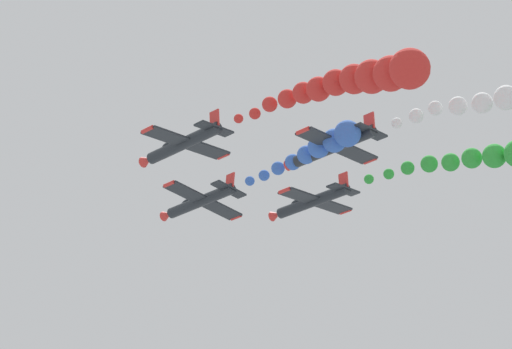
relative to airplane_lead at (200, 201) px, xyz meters
name	(u,v)px	position (x,y,z in m)	size (l,w,h in m)	color
airplane_lead	(200,201)	(0.00, 0.00, 0.00)	(9.55, 10.35, 2.46)	#23282D
smoke_trail_lead	(322,146)	(-1.29, -17.46, -0.32)	(3.60, 15.51, 2.54)	blue
airplane_left_inner	(182,144)	(-9.30, -7.73, 0.49)	(9.56, 10.35, 2.36)	#23282D
smoke_trail_left_inner	(363,79)	(-10.84, -29.84, -2.32)	(4.49, 21.77, 6.17)	red
airplane_right_inner	(312,202)	(7.81, -8.10, -0.06)	(9.56, 10.35, 2.35)	#23282D
airplane_left_outer	(333,147)	(-0.45, -17.99, -0.25)	(9.57, 10.35, 2.33)	#23282D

